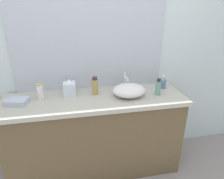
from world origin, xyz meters
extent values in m
cube|color=silver|center=(0.00, 0.73, 1.30)|extent=(6.00, 0.06, 2.60)
cube|color=brown|center=(-0.06, 0.42, 0.41)|extent=(1.71, 0.50, 0.82)
cube|color=#B4B1A0|center=(-0.06, 0.42, 0.84)|extent=(1.75, 0.54, 0.04)
cube|color=#B2BCC6|center=(-0.06, 0.69, 1.44)|extent=(1.51, 0.01, 1.15)
ellipsoid|color=silver|center=(0.27, 0.40, 0.92)|extent=(0.32, 0.27, 0.12)
cylinder|color=silver|center=(0.27, 0.56, 0.94)|extent=(0.03, 0.03, 0.16)
cylinder|color=silver|center=(0.27, 0.50, 1.01)|extent=(0.03, 0.12, 0.03)
sphere|color=silver|center=(0.27, 0.58, 1.03)|extent=(0.03, 0.03, 0.03)
cylinder|color=slate|center=(0.68, 0.53, 0.91)|extent=(0.07, 0.07, 0.09)
cylinder|color=silver|center=(0.68, 0.53, 0.96)|extent=(0.03, 0.03, 0.02)
sphere|color=silver|center=(0.68, 0.53, 0.99)|extent=(0.04, 0.04, 0.04)
cylinder|color=silver|center=(0.68, 0.52, 0.99)|extent=(0.02, 0.02, 0.02)
cylinder|color=white|center=(-0.57, 0.49, 0.93)|extent=(0.06, 0.06, 0.13)
cylinder|color=#D8B051|center=(-0.57, 0.49, 1.00)|extent=(0.04, 0.04, 0.02)
cylinder|color=gray|center=(0.55, 0.37, 0.93)|extent=(0.05, 0.05, 0.14)
cylinder|color=#2A261D|center=(0.55, 0.37, 1.02)|extent=(0.04, 0.04, 0.03)
cylinder|color=#AB914B|center=(-0.05, 0.51, 0.94)|extent=(0.06, 0.06, 0.15)
cylinder|color=#392732|center=(-0.05, 0.51, 1.03)|extent=(0.05, 0.05, 0.03)
cube|color=silver|center=(-0.30, 0.53, 0.93)|extent=(0.12, 0.12, 0.13)
cone|color=white|center=(-0.30, 0.53, 1.01)|extent=(0.06, 0.06, 0.04)
cube|color=silver|center=(-0.76, 0.43, 0.89)|extent=(0.21, 0.18, 0.05)
camera|label=1|loc=(-0.22, -1.28, 1.67)|focal=31.34mm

